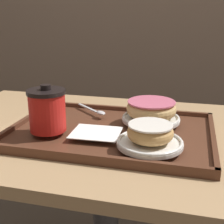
% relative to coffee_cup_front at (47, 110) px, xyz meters
% --- Properties ---
extents(cafe_table, '(1.08, 0.67, 0.75)m').
position_rel_coffee_cup_front_xyz_m(cafe_table, '(0.13, 0.10, -0.23)').
color(cafe_table, tan).
rests_on(cafe_table, ground_plane).
extents(serving_tray, '(0.53, 0.37, 0.02)m').
position_rel_coffee_cup_front_xyz_m(serving_tray, '(0.15, 0.07, -0.07)').
color(serving_tray, '#512D1E').
rests_on(serving_tray, cafe_table).
extents(napkin_paper, '(0.13, 0.11, 0.00)m').
position_rel_coffee_cup_front_xyz_m(napkin_paper, '(0.12, 0.01, -0.05)').
color(napkin_paper, white).
rests_on(napkin_paper, serving_tray).
extents(coffee_cup_front, '(0.10, 0.10, 0.12)m').
position_rel_coffee_cup_front_xyz_m(coffee_cup_front, '(0.00, 0.00, 0.00)').
color(coffee_cup_front, red).
rests_on(coffee_cup_front, serving_tray).
extents(plate_with_chocolate_donut, '(0.15, 0.15, 0.01)m').
position_rel_coffee_cup_front_xyz_m(plate_with_chocolate_donut, '(0.27, -0.03, -0.05)').
color(plate_with_chocolate_donut, white).
rests_on(plate_with_chocolate_donut, serving_tray).
extents(donut_chocolate_glazed, '(0.11, 0.11, 0.04)m').
position_rel_coffee_cup_front_xyz_m(donut_chocolate_glazed, '(0.27, -0.03, -0.02)').
color(donut_chocolate_glazed, tan).
rests_on(donut_chocolate_glazed, plate_with_chocolate_donut).
extents(plate_with_plain_donut, '(0.16, 0.16, 0.01)m').
position_rel_coffee_cup_front_xyz_m(plate_with_plain_donut, '(0.25, 0.14, -0.05)').
color(plate_with_plain_donut, white).
rests_on(plate_with_plain_donut, serving_tray).
extents(donut_plain, '(0.14, 0.14, 0.04)m').
position_rel_coffee_cup_front_xyz_m(donut_plain, '(0.25, 0.14, -0.02)').
color(donut_plain, '#DBB270').
rests_on(donut_plain, plate_with_plain_donut).
extents(spoon, '(0.12, 0.11, 0.01)m').
position_rel_coffee_cup_front_xyz_m(spoon, '(0.08, 0.17, -0.05)').
color(spoon, silver).
rests_on(spoon, serving_tray).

